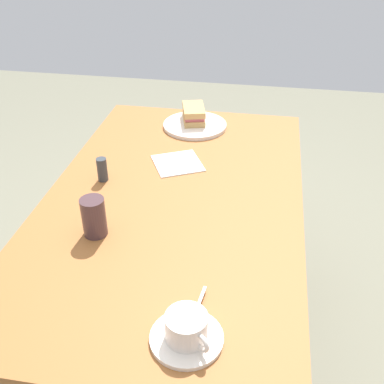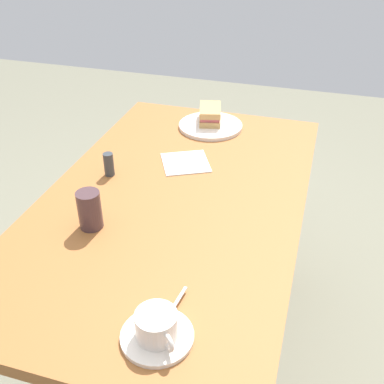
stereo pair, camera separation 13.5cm
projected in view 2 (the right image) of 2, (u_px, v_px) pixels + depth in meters
ground_plane at (178, 354)px, 1.79m from camera, size 6.00×6.00×0.00m
dining_table at (175, 223)px, 1.45m from camera, size 1.31×0.76×0.73m
sandwich_plate at (211, 126)px, 1.79m from camera, size 0.24×0.24×0.01m
sandwich_front at (210, 114)px, 1.79m from camera, size 0.15×0.11×0.06m
coffee_saucer at (157, 336)px, 0.95m from camera, size 0.15×0.15×0.01m
coffee_cup at (157, 325)px, 0.93m from camera, size 0.09×0.10×0.06m
spoon at (174, 307)px, 1.01m from camera, size 0.10×0.02×0.01m
napkin at (186, 163)px, 1.56m from camera, size 0.20×0.20×0.00m
salt_shaker at (109, 164)px, 1.48m from camera, size 0.03×0.03×0.08m
drinking_glass at (90, 210)px, 1.24m from camera, size 0.06×0.06×0.11m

